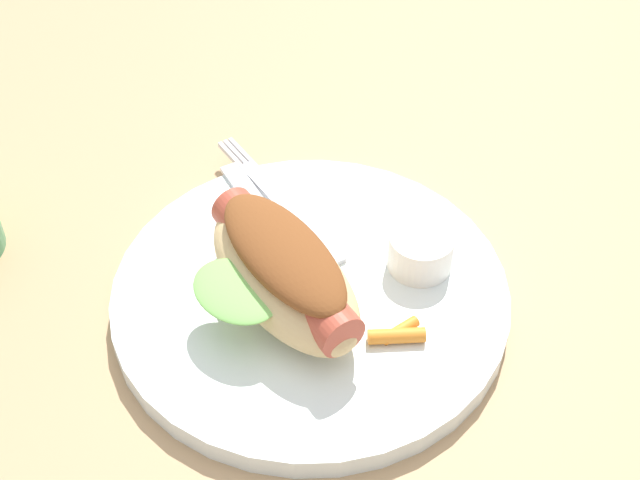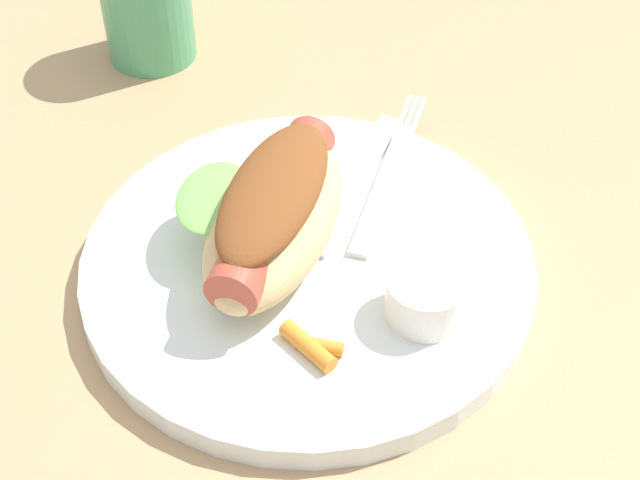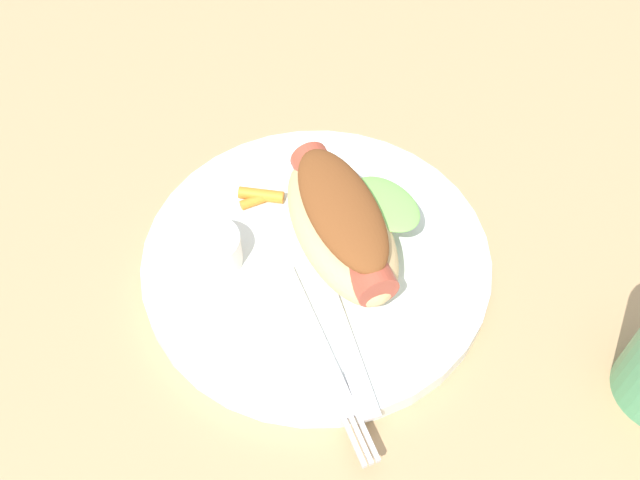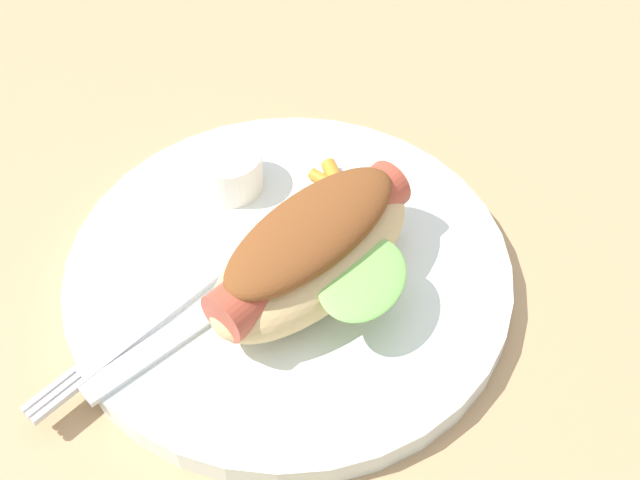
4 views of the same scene
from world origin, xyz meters
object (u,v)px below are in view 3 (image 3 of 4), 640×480
Objects in this scene: plate at (316,260)px; sauce_ramekin at (212,249)px; carrot_garnish at (260,197)px; fork at (322,354)px; knife at (340,330)px; hot_dog at (342,222)px.

plate is 7.87cm from sauce_ramekin.
carrot_garnish is at bearing 66.15° from sauce_ramekin.
fork reaches higher than plate.
sauce_ramekin is 0.32× the size of knife.
carrot_garnish is (2.65, 6.00, -0.88)cm from sauce_ramekin.
hot_dog is 9.63cm from sauce_ramekin.
carrot_garnish reaches higher than fork.
hot_dog reaches higher than carrot_garnish.
sauce_ramekin reaches higher than fork.
hot_dog is (1.80, 0.86, 3.70)cm from plate.
sauce_ramekin is at bearing -103.00° from hot_dog.
hot_dog is 1.16× the size of knife.
hot_dog is 9.65cm from fork.
carrot_garnish is (-6.63, 3.96, -2.45)cm from hot_dog.
plate is at bearing 177.83° from knife.
knife is (1.06, 1.93, -0.02)cm from fork.
knife is 3.71× the size of carrot_garnish.
knife is (9.62, -5.28, -1.14)cm from sauce_ramekin.
carrot_garnish is at bearing 135.08° from plate.
knife is at bearing -71.68° from plate.
hot_dog is at bearing 12.39° from sauce_ramekin.
hot_dog reaches higher than plate.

